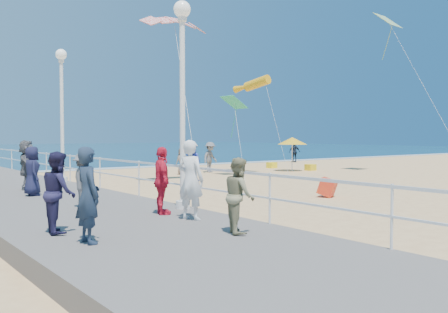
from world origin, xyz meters
TOP-DOWN VIEW (x-y plane):
  - ground at (0.00, 0.00)m, footprint 160.00×160.00m
  - surf_line at (0.00, 20.50)m, footprint 160.00×1.20m
  - boardwalk at (-7.50, 0.00)m, footprint 5.00×44.00m
  - railing at (-5.05, 0.00)m, footprint 0.05×42.00m
  - lamp_post_mid at (-5.35, 0.00)m, footprint 0.44×0.44m
  - lamp_post_far at (-5.35, 9.00)m, footprint 0.44×0.44m
  - woman_holding_toddler at (-6.12, -1.55)m, footprint 0.64×0.77m
  - toddler_held at (-5.97, -1.40)m, footprint 0.46×0.51m
  - spectator_0 at (-8.89, -2.50)m, footprint 0.41×0.63m
  - spectator_1 at (-6.19, -3.37)m, footprint 0.82×0.89m
  - spectator_2 at (-7.39, 1.58)m, footprint 0.63×0.99m
  - spectator_3 at (-6.26, -0.51)m, footprint 0.68×1.03m
  - spectator_4 at (-7.66, 5.11)m, footprint 0.57×0.81m
  - spectator_5 at (-7.30, 7.02)m, footprint 0.93×1.68m
  - spectator_7 at (-8.99, -1.24)m, footprint 0.72×0.86m
  - beach_walker_a at (5.42, 13.88)m, footprint 1.35×1.04m
  - beach_walker_b at (17.43, 18.62)m, footprint 1.08×0.71m
  - beach_walker_c at (3.14, 13.49)m, footprint 0.77×0.90m
  - box_kite at (1.84, 1.42)m, footprint 0.82×0.89m
  - beach_umbrella at (10.09, 11.53)m, footprint 1.90×1.90m
  - beach_chair_left at (11.04, 14.45)m, footprint 0.55×0.55m
  - beach_chair_right at (11.46, 11.25)m, footprint 0.55×0.55m
  - kite_parafoil at (0.07, 9.21)m, footprint 3.26×0.94m
  - kite_windsock at (7.18, 11.55)m, footprint 1.05×2.90m
  - kite_diamond_multi at (13.70, 7.21)m, footprint 1.60×1.35m
  - kite_diamond_green at (4.83, 10.79)m, footprint 1.11×1.28m

SIDE VIEW (x-z plane):
  - ground at x=0.00m, z-range 0.00..0.00m
  - surf_line at x=0.00m, z-range 0.01..0.05m
  - boardwalk at x=-7.50m, z-range 0.00..0.40m
  - beach_chair_left at x=11.04m, z-range 0.00..0.40m
  - beach_chair_right at x=11.46m, z-range 0.00..0.40m
  - box_kite at x=1.84m, z-range -0.07..0.67m
  - beach_walker_c at x=3.14m, z-range 0.00..1.56m
  - beach_walker_b at x=17.43m, z-range 0.00..1.71m
  - beach_walker_a at x=5.42m, z-range 0.00..1.85m
  - spectator_2 at x=-7.39m, z-range 0.40..1.85m
  - spectator_1 at x=-6.19m, z-range 0.40..1.87m
  - spectator_4 at x=-7.66m, z-range 0.40..1.94m
  - spectator_7 at x=-8.99m, z-range 0.40..1.99m
  - spectator_3 at x=-6.26m, z-range 0.40..2.02m
  - railing at x=-5.05m, z-range 0.98..1.53m
  - spectator_0 at x=-8.89m, z-range 0.40..2.10m
  - spectator_5 at x=-7.30m, z-range 0.40..2.12m
  - woman_holding_toddler at x=-6.12m, z-range 0.40..2.19m
  - toddler_held at x=-5.97m, z-range 1.25..2.12m
  - beach_umbrella at x=10.09m, z-range 0.84..2.98m
  - lamp_post_mid at x=-5.35m, z-range 1.00..6.32m
  - lamp_post_far at x=-5.35m, z-range 1.00..6.32m
  - kite_diamond_green at x=4.83m, z-range 3.75..4.43m
  - kite_windsock at x=7.18m, z-range 4.78..5.91m
  - kite_parafoil at x=0.07m, z-range 7.31..7.96m
  - kite_diamond_multi at x=13.70m, z-range 8.67..9.58m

